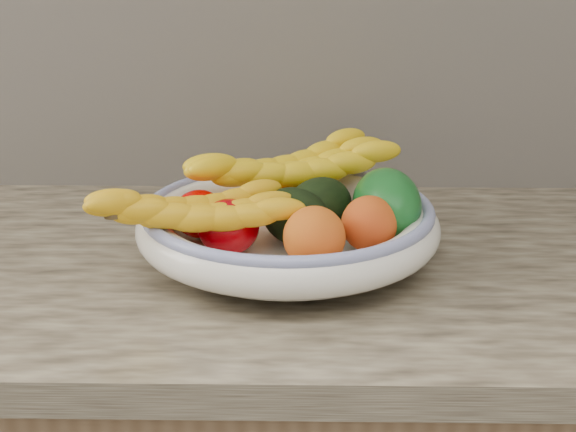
# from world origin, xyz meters

# --- Properties ---
(fruit_bowl) EXTENTS (0.39, 0.39, 0.08)m
(fruit_bowl) POSITION_xyz_m (0.00, 1.66, 0.95)
(fruit_bowl) COLOR white
(fruit_bowl) RESTS_ON kitchen_counter
(clementine_back_left) EXTENTS (0.07, 0.07, 0.05)m
(clementine_back_left) POSITION_xyz_m (-0.03, 1.77, 0.95)
(clementine_back_left) COLOR orange
(clementine_back_left) RESTS_ON fruit_bowl
(clementine_back_right) EXTENTS (0.06, 0.06, 0.05)m
(clementine_back_right) POSITION_xyz_m (0.04, 1.75, 0.95)
(clementine_back_right) COLOR #FF6E05
(clementine_back_right) RESTS_ON fruit_bowl
(clementine_back_mid) EXTENTS (0.07, 0.07, 0.05)m
(clementine_back_mid) POSITION_xyz_m (-0.02, 1.73, 0.95)
(clementine_back_mid) COLOR #E95304
(clementine_back_mid) RESTS_ON fruit_bowl
(clementine_extra) EXTENTS (0.05, 0.05, 0.05)m
(clementine_extra) POSITION_xyz_m (0.04, 1.76, 0.95)
(clementine_extra) COLOR #F26005
(clementine_extra) RESTS_ON fruit_bowl
(tomato_left) EXTENTS (0.08, 0.08, 0.06)m
(tomato_left) POSITION_xyz_m (-0.11, 1.66, 0.96)
(tomato_left) COLOR #C00100
(tomato_left) RESTS_ON fruit_bowl
(tomato_near_left) EXTENTS (0.10, 0.10, 0.07)m
(tomato_near_left) POSITION_xyz_m (-0.07, 1.61, 0.96)
(tomato_near_left) COLOR #A30007
(tomato_near_left) RESTS_ON fruit_bowl
(avocado_center) EXTENTS (0.12, 0.13, 0.07)m
(avocado_center) POSITION_xyz_m (0.01, 1.65, 0.96)
(avocado_center) COLOR black
(avocado_center) RESTS_ON fruit_bowl
(avocado_right) EXTENTS (0.13, 0.14, 0.08)m
(avocado_right) POSITION_xyz_m (0.04, 1.68, 0.96)
(avocado_right) COLOR black
(avocado_right) RESTS_ON fruit_bowl
(green_mango) EXTENTS (0.13, 0.15, 0.11)m
(green_mango) POSITION_xyz_m (0.13, 1.66, 0.98)
(green_mango) COLOR #0E4F19
(green_mango) RESTS_ON fruit_bowl
(peach_front) EXTENTS (0.10, 0.10, 0.07)m
(peach_front) POSITION_xyz_m (0.03, 1.57, 0.97)
(peach_front) COLOR orange
(peach_front) RESTS_ON fruit_bowl
(peach_right) EXTENTS (0.08, 0.08, 0.07)m
(peach_right) POSITION_xyz_m (0.10, 1.61, 0.97)
(peach_right) COLOR orange
(peach_right) RESTS_ON fruit_bowl
(banana_bunch_back) EXTENTS (0.34, 0.26, 0.09)m
(banana_bunch_back) POSITION_xyz_m (0.00, 1.75, 0.99)
(banana_bunch_back) COLOR yellow
(banana_bunch_back) RESTS_ON fruit_bowl
(banana_bunch_front) EXTENTS (0.29, 0.20, 0.08)m
(banana_bunch_front) POSITION_xyz_m (-0.11, 1.59, 0.98)
(banana_bunch_front) COLOR yellow
(banana_bunch_front) RESTS_ON fruit_bowl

